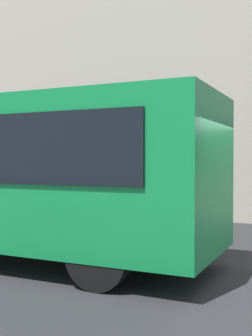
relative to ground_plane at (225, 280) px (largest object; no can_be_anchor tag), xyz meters
The scene contains 1 object.
ground_plane is the anchor object (origin of this frame).
Camera 1 is at (-1.47, 6.85, 1.93)m, focal length 46.05 mm.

